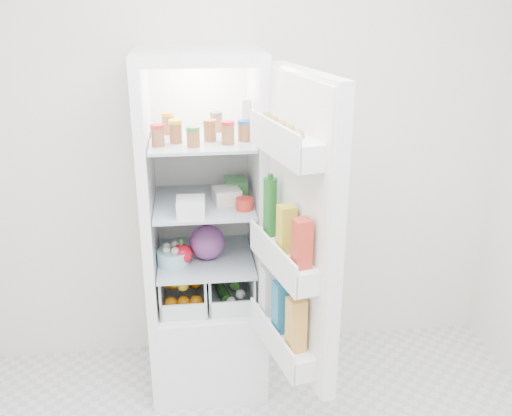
{
  "coord_description": "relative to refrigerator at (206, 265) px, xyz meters",
  "views": [
    {
      "loc": [
        -0.25,
        -1.52,
        2.06
      ],
      "look_at": [
        0.04,
        0.95,
        1.1
      ],
      "focal_mm": 40.0,
      "sensor_mm": 36.0,
      "label": 1
    }
  ],
  "objects": [
    {
      "name": "room_walls",
      "position": [
        0.2,
        -1.25,
        0.93
      ],
      "size": [
        3.02,
        3.02,
        2.61
      ],
      "color": "white",
      "rests_on": "ground"
    },
    {
      "name": "refrigerator",
      "position": [
        0.0,
        0.0,
        0.0
      ],
      "size": [
        0.6,
        0.6,
        1.8
      ],
      "color": "white",
      "rests_on": "ground"
    },
    {
      "name": "shelf_low",
      "position": [
        -0.0,
        -0.06,
        0.07
      ],
      "size": [
        0.49,
        0.53,
        0.01
      ],
      "primitive_type": "cube",
      "color": "#A5B4C1",
      "rests_on": "refrigerator"
    },
    {
      "name": "shelf_mid",
      "position": [
        -0.0,
        -0.06,
        0.38
      ],
      "size": [
        0.49,
        0.53,
        0.02
      ],
      "primitive_type": "cube",
      "color": "#A5B4C1",
      "rests_on": "refrigerator"
    },
    {
      "name": "shelf_top",
      "position": [
        -0.0,
        -0.06,
        0.71
      ],
      "size": [
        0.49,
        0.53,
        0.02
      ],
      "primitive_type": "cube",
      "color": "#A5B4C1",
      "rests_on": "refrigerator"
    },
    {
      "name": "crisper_left",
      "position": [
        -0.12,
        -0.06,
        -0.06
      ],
      "size": [
        0.23,
        0.46,
        0.22
      ],
      "primitive_type": null,
      "color": "silver",
      "rests_on": "refrigerator"
    },
    {
      "name": "crisper_right",
      "position": [
        0.12,
        -0.06,
        -0.06
      ],
      "size": [
        0.23,
        0.46,
        0.22
      ],
      "primitive_type": null,
      "color": "silver",
      "rests_on": "refrigerator"
    },
    {
      "name": "condiment_jars",
      "position": [
        -0.01,
        -0.12,
        0.76
      ],
      "size": [
        0.46,
        0.34,
        0.08
      ],
      "color": "#B21919",
      "rests_on": "shelf_top"
    },
    {
      "name": "squeeze_bottle",
      "position": [
        0.21,
        -0.11,
        0.82
      ],
      "size": [
        0.07,
        0.07,
        0.19
      ],
      "primitive_type": "cylinder",
      "rotation": [
        0.0,
        0.0,
        0.43
      ],
      "color": "white",
      "rests_on": "shelf_top"
    },
    {
      "name": "tub_white",
      "position": [
        -0.06,
        -0.25,
        0.44
      ],
      "size": [
        0.14,
        0.14,
        0.09
      ],
      "primitive_type": "cube",
      "rotation": [
        0.0,
        0.0,
        -0.03
      ],
      "color": "silver",
      "rests_on": "shelf_mid"
    },
    {
      "name": "tub_cream",
      "position": [
        0.11,
        -0.09,
        0.43
      ],
      "size": [
        0.15,
        0.15,
        0.07
      ],
      "primitive_type": "cube",
      "rotation": [
        0.0,
        0.0,
        0.17
      ],
      "color": "silver",
      "rests_on": "shelf_mid"
    },
    {
      "name": "tin_red",
      "position": [
        0.19,
        -0.2,
        0.42
      ],
      "size": [
        0.11,
        0.11,
        0.06
      ],
      "primitive_type": "cylinder",
      "rotation": [
        0.0,
        0.0,
        0.36
      ],
      "color": "red",
      "rests_on": "shelf_mid"
    },
    {
      "name": "tub_green",
      "position": [
        0.17,
        0.02,
        0.44
      ],
      "size": [
        0.11,
        0.15,
        0.09
      ],
      "primitive_type": "cube",
      "rotation": [
        0.0,
        0.0,
        0.04
      ],
      "color": "#3D8744",
      "rests_on": "shelf_mid"
    },
    {
      "name": "red_cabbage",
      "position": [
        0.01,
        -0.08,
        0.17
      ],
      "size": [
        0.18,
        0.18,
        0.18
      ],
      "primitive_type": "sphere",
      "color": "#4F1C53",
      "rests_on": "shelf_low"
    },
    {
      "name": "bell_pepper",
      "position": [
        -0.12,
        -0.13,
        0.14
      ],
      "size": [
        0.11,
        0.11,
        0.11
      ],
      "primitive_type": "sphere",
      "color": "red",
      "rests_on": "shelf_low"
    },
    {
      "name": "mushroom_bowl",
      "position": [
        -0.17,
        -0.12,
        0.12
      ],
      "size": [
        0.2,
        0.2,
        0.08
      ],
      "primitive_type": "cylinder",
      "rotation": [
        0.0,
        0.0,
        0.28
      ],
      "color": "#9BD3E8",
      "rests_on": "shelf_low"
    },
    {
      "name": "citrus_pile",
      "position": [
        -0.12,
        -0.08,
        -0.08
      ],
      "size": [
        0.2,
        0.31,
        0.16
      ],
      "color": "orange",
      "rests_on": "refrigerator"
    },
    {
      "name": "veg_pile",
      "position": [
        0.13,
        -0.06,
        -0.1
      ],
      "size": [
        0.16,
        0.3,
        0.1
      ],
      "color": "#26511B",
      "rests_on": "refrigerator"
    },
    {
      "name": "fridge_door",
      "position": [
        0.37,
        -0.63,
        0.43
      ],
      "size": [
        0.29,
        0.6,
        1.3
      ],
      "rotation": [
        0.0,
        0.0,
        1.81
      ],
      "color": "white",
      "rests_on": "refrigerator"
    }
  ]
}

